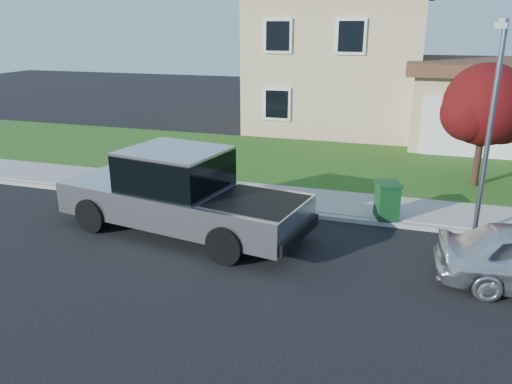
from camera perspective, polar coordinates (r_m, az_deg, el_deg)
ground at (r=11.70m, az=-3.26°, el=-7.11°), size 80.00×80.00×0.00m
curb at (r=13.97m, az=4.78°, el=-2.49°), size 40.00×0.20×0.12m
sidewalk at (r=14.98m, az=5.72°, el=-0.99°), size 40.00×2.00×0.15m
lawn at (r=19.22m, az=8.51°, el=3.23°), size 40.00×7.00×0.10m
house at (r=26.41m, az=12.39°, el=14.03°), size 14.00×11.30×6.85m
pickup_truck at (r=12.71m, az=-8.63°, el=-0.27°), size 6.83×3.30×2.16m
woman at (r=14.02m, az=-6.34°, el=0.72°), size 0.66×0.56×1.68m
ornamental_tree at (r=17.27m, az=24.83°, el=8.64°), size 2.84×2.56×3.89m
trash_bin at (r=13.70m, az=14.75°, el=-0.87°), size 0.78×0.84×0.98m
street_lamp at (r=12.84m, az=25.24°, el=7.39°), size 0.36×0.68×5.19m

